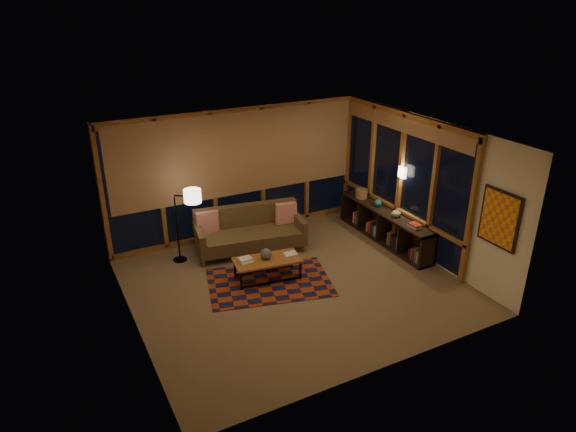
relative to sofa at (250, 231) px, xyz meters
name	(u,v)px	position (x,y,z in m)	size (l,w,h in m)	color
floor	(294,285)	(0.15, -1.55, -0.43)	(5.50, 5.00, 0.01)	olive
ceiling	(295,136)	(0.15, -1.55, 2.27)	(5.50, 5.00, 0.01)	#EEDEC8
walls	(295,215)	(0.15, -1.55, 0.92)	(5.51, 5.01, 2.70)	beige
window_wall_back	(239,173)	(0.15, 0.88, 0.92)	(5.30, 0.16, 2.60)	brown
window_wall_right	(399,179)	(2.83, -0.95, 0.92)	(0.16, 3.70, 2.60)	brown
wall_art	(499,219)	(2.86, -3.40, 1.02)	(0.06, 0.74, 0.94)	#DC532E
wall_sconce	(402,172)	(2.77, -1.10, 1.12)	(0.12, 0.18, 0.22)	white
sofa	(250,231)	(0.00, 0.00, 0.00)	(2.11, 0.85, 0.86)	brown
pillow_left	(207,222)	(-0.75, 0.36, 0.22)	(0.44, 0.15, 0.44)	red
pillow_right	(286,213)	(0.81, 0.02, 0.21)	(0.42, 0.14, 0.42)	red
area_rug	(269,282)	(-0.20, -1.28, -0.43)	(2.15, 1.43, 0.01)	#99320E
coffee_table	(267,269)	(-0.17, -1.14, -0.23)	(1.19, 0.55, 0.40)	brown
book_stack_a	(245,260)	(-0.55, -1.05, 0.00)	(0.23, 0.18, 0.07)	silver
book_stack_b	(290,254)	(0.26, -1.20, -0.01)	(0.22, 0.18, 0.04)	silver
ceramic_pot	(266,254)	(-0.18, -1.11, 0.07)	(0.20, 0.20, 0.20)	black
floor_lamp	(177,226)	(-1.37, 0.28, 0.30)	(0.49, 0.32, 1.47)	black
bookshelf	(384,226)	(2.64, -0.85, -0.10)	(0.40, 2.67, 0.67)	black
basket	(362,194)	(2.62, -0.02, 0.33)	(0.26, 0.26, 0.19)	olive
teal_bowl	(378,203)	(2.64, -0.59, 0.31)	(0.16, 0.16, 0.16)	#15655D
vase	(396,212)	(2.64, -1.19, 0.33)	(0.18, 0.18, 0.19)	#B8AA8B
shelf_book_stack	(415,226)	(2.64, -1.75, 0.27)	(0.16, 0.23, 0.07)	silver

